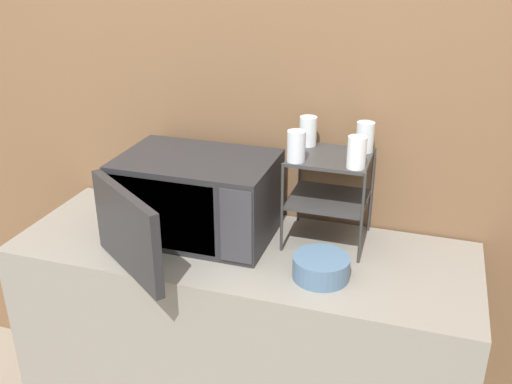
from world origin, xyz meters
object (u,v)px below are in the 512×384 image
Objects in this scene: bowl at (321,268)px; microwave at (194,198)px; dish_rack at (329,180)px; glass_back_right at (365,137)px; glass_front_left at (296,146)px; glass_back_left at (308,131)px; glass_front_right at (357,152)px.

microwave is at bearing 163.90° from bowl.
dish_rack is 0.19m from glass_back_right.
dish_rack reaches higher than bowl.
glass_front_left is (0.36, 0.02, 0.23)m from microwave.
microwave is at bearing -162.06° from glass_back_right.
glass_front_left is 1.00× the size of glass_back_right.
bowl is at bearing -82.45° from dish_rack.
glass_back_left is (-0.20, 0.00, 0.00)m from glass_back_right.
dish_rack is 1.78× the size of bowl.
bowl is (0.03, -0.25, -0.20)m from dish_rack.
glass_back_right is at bearing 17.94° from microwave.
glass_front_right is at bearing 68.68° from bowl.
glass_back_left is at bearing 139.64° from glass_front_right.
glass_front_left is at bearing -90.25° from glass_back_left.
glass_front_right is at bearing -41.21° from dish_rack.
dish_rack is 0.32m from bowl.
dish_rack is (0.46, 0.10, 0.09)m from microwave.
glass_front_right reaches higher than bowl.
glass_front_right is at bearing -40.36° from glass_back_left.
glass_back_right is 0.16m from glass_front_right.
bowl is (-0.06, -0.16, -0.34)m from glass_front_right.
glass_front_right is at bearing -91.26° from glass_back_right.
glass_front_left and glass_back_right have the same top height.
glass_back_right is at bearing -1.14° from glass_back_left.
glass_back_right is (0.20, 0.16, 0.00)m from glass_front_left.
glass_back_left is at bearing 178.86° from glass_back_right.
glass_back_left reaches higher than microwave.
glass_back_left is (0.00, 0.17, 0.00)m from glass_front_left.
glass_back_left is 0.49m from bowl.
glass_front_left is 0.17m from glass_back_left.
bowl is at bearing -16.10° from microwave.
microwave is 6.17× the size of glass_back_left.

